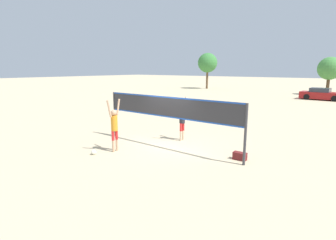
% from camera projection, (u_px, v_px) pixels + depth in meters
% --- Properties ---
extents(ground_plane, '(200.00, 200.00, 0.00)m').
position_uv_depth(ground_plane, '(168.00, 148.00, 11.87)').
color(ground_plane, '#C6B28C').
extents(volleyball_net, '(7.23, 0.10, 2.32)m').
position_uv_depth(volleyball_net, '(168.00, 111.00, 11.54)').
color(volleyball_net, '#38383D').
rests_on(volleyball_net, ground_plane).
extents(player_spiker, '(0.28, 0.72, 2.25)m').
position_uv_depth(player_spiker, '(114.00, 124.00, 11.13)').
color(player_spiker, tan).
rests_on(player_spiker, ground_plane).
extents(player_blocker, '(0.28, 0.71, 2.16)m').
position_uv_depth(player_blocker, '(182.00, 118.00, 12.87)').
color(player_blocker, beige).
rests_on(player_blocker, ground_plane).
extents(volleyball, '(0.21, 0.21, 0.21)m').
position_uv_depth(volleyball, '(94.00, 152.00, 10.88)').
color(volleyball, silver).
rests_on(volleyball, ground_plane).
extents(gear_bag, '(0.51, 0.26, 0.30)m').
position_uv_depth(gear_bag, '(240.00, 156.00, 10.26)').
color(gear_bag, maroon).
rests_on(gear_bag, ground_plane).
extents(parked_car_near, '(4.49, 2.10, 1.35)m').
position_uv_depth(parked_car_near, '(322.00, 94.00, 29.71)').
color(parked_car_near, maroon).
rests_on(parked_car_near, ground_plane).
extents(tree_left_cluster, '(2.99, 2.99, 5.02)m').
position_uv_depth(tree_left_cluster, '(330.00, 69.00, 34.45)').
color(tree_left_cluster, '#4C3823').
rests_on(tree_left_cluster, ground_plane).
extents(tree_right_cluster, '(3.36, 3.36, 6.16)m').
position_uv_depth(tree_right_cluster, '(208.00, 63.00, 45.54)').
color(tree_right_cluster, brown).
rests_on(tree_right_cluster, ground_plane).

